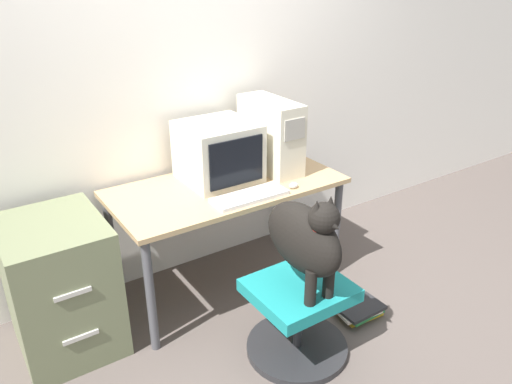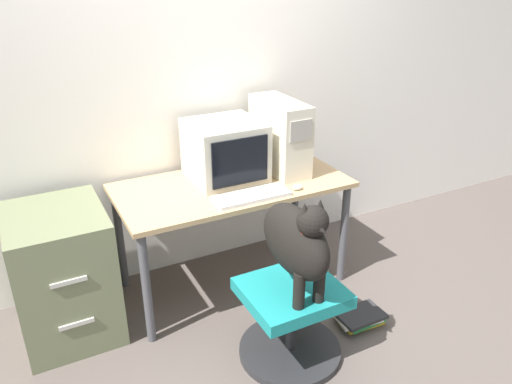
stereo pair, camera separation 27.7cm
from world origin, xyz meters
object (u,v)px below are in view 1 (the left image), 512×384
at_px(crt_monitor, 218,152).
at_px(keyboard, 250,196).
at_px(office_chair, 298,316).
at_px(pc_tower, 270,135).
at_px(dog, 306,238).
at_px(filing_cabinet, 61,286).
at_px(book_stack_floor, 360,310).

height_order(crt_monitor, keyboard, crt_monitor).
relative_size(keyboard, office_chair, 0.81).
xyz_separation_m(pc_tower, office_chair, (-0.39, -0.82, -0.73)).
bearing_deg(crt_monitor, keyboard, -88.97).
height_order(keyboard, office_chair, keyboard).
xyz_separation_m(keyboard, office_chair, (-0.02, -0.51, -0.51)).
xyz_separation_m(office_chair, dog, (-0.00, -0.03, 0.50)).
bearing_deg(keyboard, filing_cabinet, 166.07).
height_order(keyboard, book_stack_floor, keyboard).
relative_size(pc_tower, filing_cabinet, 0.66).
xyz_separation_m(crt_monitor, filing_cabinet, (-1.04, -0.08, -0.53)).
height_order(crt_monitor, pc_tower, pc_tower).
bearing_deg(dog, book_stack_floor, 5.77).
xyz_separation_m(crt_monitor, office_chair, (-0.02, -0.85, -0.68)).
xyz_separation_m(office_chair, filing_cabinet, (-1.03, 0.77, 0.15)).
distance_m(office_chair, book_stack_floor, 0.53).
height_order(office_chair, dog, dog).
height_order(keyboard, filing_cabinet, same).
relative_size(crt_monitor, office_chair, 0.78).
bearing_deg(book_stack_floor, crt_monitor, 120.02).
bearing_deg(office_chair, book_stack_floor, 2.36).
bearing_deg(office_chair, dog, -90.00).
relative_size(dog, book_stack_floor, 1.90).
relative_size(filing_cabinet, book_stack_floor, 2.57).
bearing_deg(keyboard, book_stack_floor, -45.93).
xyz_separation_m(keyboard, book_stack_floor, (0.48, -0.49, -0.70)).
height_order(pc_tower, office_chair, pc_tower).
height_order(office_chair, filing_cabinet, filing_cabinet).
relative_size(keyboard, filing_cabinet, 0.60).
bearing_deg(keyboard, pc_tower, 40.59).
distance_m(dog, book_stack_floor, 0.85).
xyz_separation_m(dog, filing_cabinet, (-1.03, 0.80, -0.36)).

